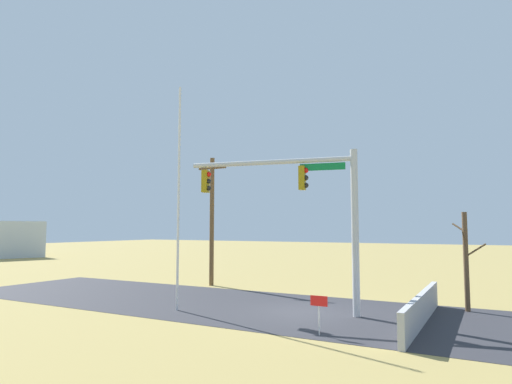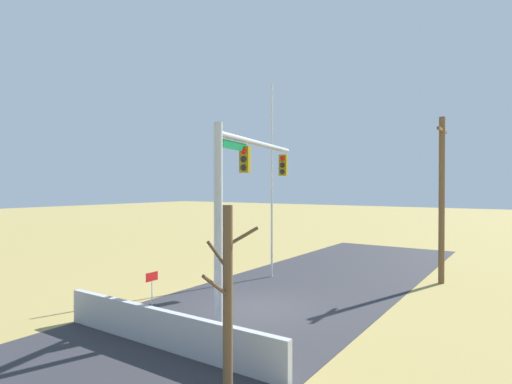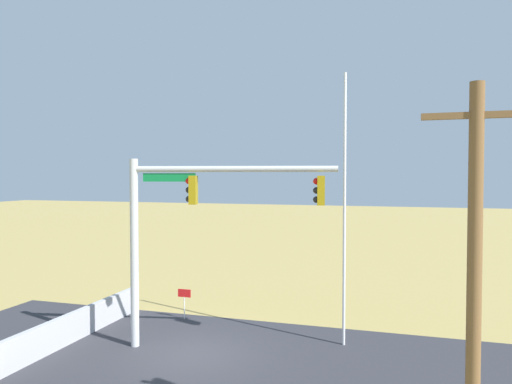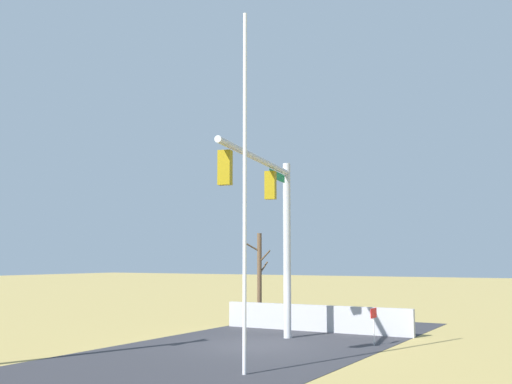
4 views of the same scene
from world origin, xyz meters
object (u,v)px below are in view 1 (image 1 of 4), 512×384
Objects in this scene: flagpole at (179,196)px; distant_building at (3,239)px; utility_pole at (212,218)px; signal_mast at (307,199)px; bare_tree at (466,260)px; open_sign at (319,306)px.

distant_building is (-39.51, 16.81, -2.60)m from flagpole.
utility_pole is 0.74× the size of distant_building.
utility_pole is at bearing 147.29° from signal_mast.
distant_building is at bearing 167.12° from bare_tree.
utility_pole is 13.05m from open_sign.
open_sign is (1.57, -2.98, -3.57)m from signal_mast.
flagpole is 0.92× the size of distant_building.
signal_mast is 0.68× the size of distant_building.
flagpole is 1.24× the size of utility_pole.
bare_tree is at bearing 27.33° from flagpole.
signal_mast is at bearing 179.67° from distant_building.
distant_building is (-46.05, 17.94, 1.14)m from open_sign.
utility_pole is at bearing 139.76° from open_sign.
utility_pole is at bearing 114.04° from flagpole.
signal_mast reaches higher than bare_tree.
signal_mast is 9.67m from utility_pole.
signal_mast is 5.31m from flagpole.
utility_pole is at bearing -176.74° from distant_building.
bare_tree is at bearing -174.61° from distant_building.
distant_building reaches higher than open_sign.
signal_mast is 0.74× the size of flagpole.
open_sign is at bearing 176.97° from distant_building.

